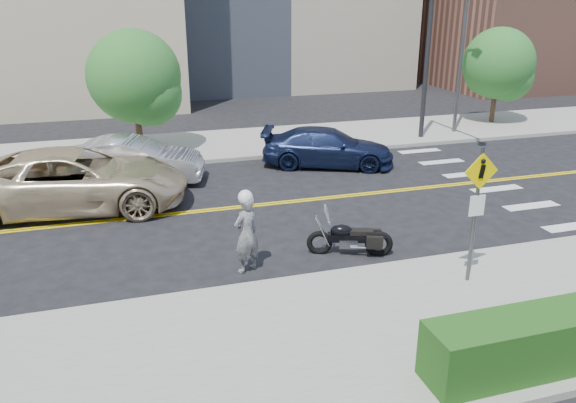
{
  "coord_description": "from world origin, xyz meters",
  "views": [
    {
      "loc": [
        -2.77,
        -15.67,
        5.99
      ],
      "look_at": [
        1.05,
        -3.1,
        1.2
      ],
      "focal_mm": 35.0,
      "sensor_mm": 36.0,
      "label": 1
    }
  ],
  "objects_px": {
    "pedestrian_sign": "(477,203)",
    "motorcycle": "(350,231)",
    "motorcyclist": "(246,231)",
    "parked_car_silver": "(132,161)",
    "parked_car_blue": "(328,147)",
    "suv": "(75,180)"
  },
  "relations": [
    {
      "from": "motorcycle",
      "to": "parked_car_blue",
      "type": "relative_size",
      "value": 0.42
    },
    {
      "from": "motorcyclist",
      "to": "parked_car_blue",
      "type": "distance_m",
      "value": 9.02
    },
    {
      "from": "parked_car_blue",
      "to": "suv",
      "type": "bearing_deg",
      "value": 125.97
    },
    {
      "from": "motorcyclist",
      "to": "pedestrian_sign",
      "type": "bearing_deg",
      "value": 126.54
    },
    {
      "from": "motorcycle",
      "to": "parked_car_silver",
      "type": "relative_size",
      "value": 0.43
    },
    {
      "from": "motorcyclist",
      "to": "motorcycle",
      "type": "relative_size",
      "value": 0.97
    },
    {
      "from": "pedestrian_sign",
      "to": "parked_car_silver",
      "type": "height_order",
      "value": "pedestrian_sign"
    },
    {
      "from": "suv",
      "to": "parked_car_blue",
      "type": "height_order",
      "value": "suv"
    },
    {
      "from": "motorcycle",
      "to": "suv",
      "type": "height_order",
      "value": "suv"
    },
    {
      "from": "suv",
      "to": "parked_car_silver",
      "type": "xyz_separation_m",
      "value": [
        1.73,
        2.14,
        -0.13
      ]
    },
    {
      "from": "parked_car_silver",
      "to": "pedestrian_sign",
      "type": "bearing_deg",
      "value": -131.18
    },
    {
      "from": "motorcyclist",
      "to": "parked_car_silver",
      "type": "xyz_separation_m",
      "value": [
        -2.23,
        7.58,
        -0.21
      ]
    },
    {
      "from": "motorcyclist",
      "to": "motorcycle",
      "type": "xyz_separation_m",
      "value": [
        2.63,
        0.14,
        -0.37
      ]
    },
    {
      "from": "motorcyclist",
      "to": "parked_car_blue",
      "type": "xyz_separation_m",
      "value": [
        4.86,
        7.59,
        -0.28
      ]
    },
    {
      "from": "motorcycle",
      "to": "parked_car_silver",
      "type": "height_order",
      "value": "parked_car_silver"
    },
    {
      "from": "motorcycle",
      "to": "pedestrian_sign",
      "type": "bearing_deg",
      "value": -31.26
    },
    {
      "from": "motorcycle",
      "to": "parked_car_silver",
      "type": "distance_m",
      "value": 8.89
    },
    {
      "from": "motorcyclist",
      "to": "motorcycle",
      "type": "distance_m",
      "value": 2.66
    },
    {
      "from": "suv",
      "to": "parked_car_blue",
      "type": "distance_m",
      "value": 9.07
    },
    {
      "from": "pedestrian_sign",
      "to": "motorcycle",
      "type": "relative_size",
      "value": 1.47
    },
    {
      "from": "pedestrian_sign",
      "to": "motorcycle",
      "type": "bearing_deg",
      "value": 128.75
    },
    {
      "from": "pedestrian_sign",
      "to": "suv",
      "type": "bearing_deg",
      "value": 137.96
    }
  ]
}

